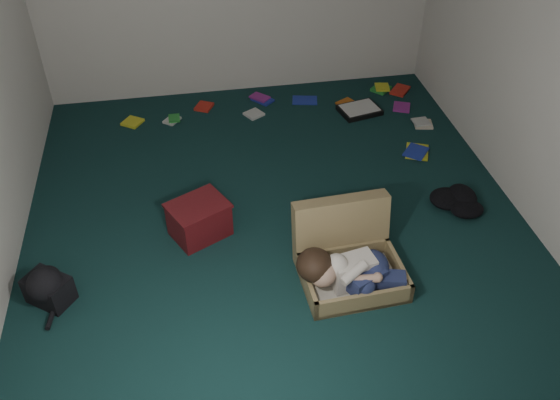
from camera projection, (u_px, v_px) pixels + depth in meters
name	position (u px, v px, depth m)	size (l,w,h in m)	color
floor	(277.00, 222.00, 4.81)	(4.50, 4.50, 0.00)	#102F2F
wall_front	(376.00, 350.00, 2.28)	(4.50, 4.50, 0.00)	white
wall_right	(549.00, 54.00, 4.26)	(4.50, 4.50, 0.00)	white
suitcase	(348.00, 256.00, 4.29)	(0.75, 0.73, 0.52)	#998254
person	(349.00, 271.00, 4.12)	(0.78, 0.37, 0.32)	silver
maroon_bin	(199.00, 219.00, 4.61)	(0.54, 0.50, 0.30)	#581216
backpack	(49.00, 289.00, 4.10)	(0.38, 0.30, 0.23)	black
clothing_pile	(458.00, 200.00, 4.92)	(0.41, 0.34, 0.13)	black
paper_tray	(359.00, 110.00, 6.12)	(0.46, 0.38, 0.06)	black
book_scatter	(309.00, 110.00, 6.15)	(3.10, 1.46, 0.02)	yellow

